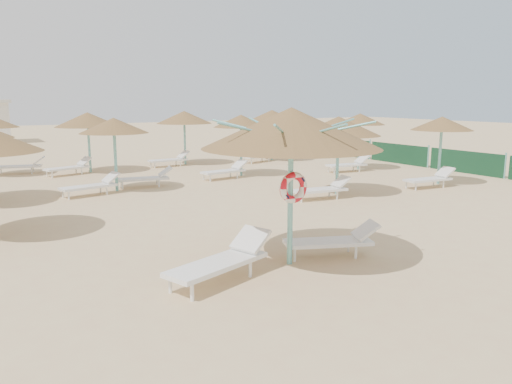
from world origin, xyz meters
TOP-DOWN VIEW (x-y plane):
  - ground at (0.00, 0.00)m, footprint 120.00×120.00m
  - main_palapa at (-0.08, -0.23)m, footprint 3.53×3.53m
  - lounger_main_a at (-1.68, -0.36)m, footprint 2.35×1.37m
  - lounger_main_b at (1.03, -0.30)m, footprint 2.08×1.32m
  - palapa_field at (1.69, 10.60)m, footprint 19.46×13.80m
  - windbreak_fence at (14.00, 9.96)m, footprint 0.08×19.84m

SIDE VIEW (x-z plane):
  - ground at x=0.00m, z-range 0.00..0.00m
  - lounger_main_b at x=1.03m, z-range -0.02..0.71m
  - lounger_main_a at x=-1.68m, z-range -0.02..0.80m
  - windbreak_fence at x=14.00m, z-range -0.05..1.05m
  - palapa_field at x=1.69m, z-range 0.96..3.68m
  - main_palapa at x=-0.08m, z-range 1.17..4.34m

